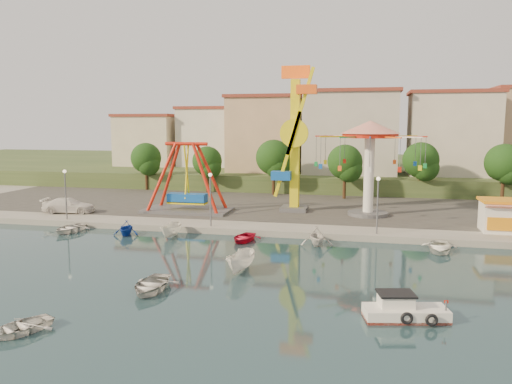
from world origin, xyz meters
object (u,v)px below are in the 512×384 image
(cabin_motorboat, at_px, (403,312))
(van, at_px, (69,205))
(pirate_ship_ride, at_px, (187,179))
(kamikaze_tower, at_px, (296,142))
(rowboat_a, at_px, (151,285))
(skiff, at_px, (241,262))
(wave_swinger, at_px, (370,147))

(cabin_motorboat, height_order, van, van)
(pirate_ship_ride, height_order, cabin_motorboat, pirate_ship_ride)
(kamikaze_tower, bearing_deg, pirate_ship_ride, -166.31)
(kamikaze_tower, relative_size, rowboat_a, 4.00)
(rowboat_a, relative_size, skiff, 1.05)
(wave_swinger, relative_size, van, 2.01)
(cabin_motorboat, relative_size, van, 0.82)
(kamikaze_tower, height_order, rowboat_a, kamikaze_tower)
(kamikaze_tower, height_order, cabin_motorboat, kamikaze_tower)
(pirate_ship_ride, height_order, van, pirate_ship_ride)
(skiff, bearing_deg, cabin_motorboat, -24.46)
(kamikaze_tower, height_order, van, kamikaze_tower)
(pirate_ship_ride, distance_m, kamikaze_tower, 13.15)
(kamikaze_tower, bearing_deg, van, -165.12)
(wave_swinger, height_order, rowboat_a, wave_swinger)
(pirate_ship_ride, height_order, skiff, pirate_ship_ride)
(van, bearing_deg, wave_swinger, -91.16)
(wave_swinger, distance_m, skiff, 24.68)
(skiff, bearing_deg, wave_swinger, 74.27)
(kamikaze_tower, xyz_separation_m, wave_swinger, (8.20, -0.82, -0.39))
(kamikaze_tower, xyz_separation_m, van, (-25.00, -6.64, -7.15))
(pirate_ship_ride, xyz_separation_m, rowboat_a, (6.82, -24.94, -3.97))
(cabin_motorboat, height_order, skiff, skiff)
(kamikaze_tower, distance_m, wave_swinger, 8.25)
(cabin_motorboat, bearing_deg, skiff, 136.79)
(pirate_ship_ride, relative_size, van, 1.73)
(cabin_motorboat, height_order, rowboat_a, cabin_motorboat)
(pirate_ship_ride, bearing_deg, van, -164.01)
(pirate_ship_ride, distance_m, cabin_motorboat, 34.63)
(cabin_motorboat, bearing_deg, wave_swinger, 81.72)
(rowboat_a, bearing_deg, van, 130.28)
(kamikaze_tower, distance_m, van, 26.84)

